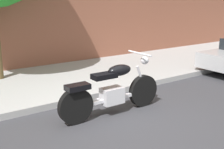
# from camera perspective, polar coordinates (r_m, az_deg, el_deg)

# --- Properties ---
(ground_plane) EXTENTS (60.00, 60.00, 0.00)m
(ground_plane) POSITION_cam_1_polar(r_m,az_deg,el_deg) (5.56, 2.56, -8.99)
(ground_plane) COLOR #38383D
(sidewalk) EXTENTS (24.14, 3.37, 0.14)m
(sidewalk) POSITION_cam_1_polar(r_m,az_deg,el_deg) (7.98, -10.66, -1.23)
(sidewalk) COLOR #A5A5A5
(sidewalk) RESTS_ON ground
(motorcycle) EXTENTS (2.28, 0.70, 1.17)m
(motorcycle) POSITION_cam_1_polar(r_m,az_deg,el_deg) (5.68, -0.05, -3.29)
(motorcycle) COLOR black
(motorcycle) RESTS_ON ground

